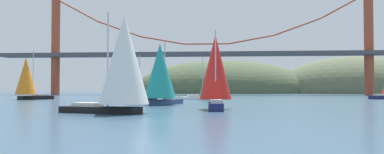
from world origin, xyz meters
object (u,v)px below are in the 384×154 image
(sailboat_orange_sail, at_px, (27,78))
(sailboat_teal_sail, at_px, (161,73))
(sailboat_green_sail, at_px, (209,80))
(sailboat_white_mainsail, at_px, (123,62))
(sailboat_navy_sail, at_px, (134,78))
(sailboat_red_spinnaker, at_px, (215,69))

(sailboat_orange_sail, xyz_separation_m, sailboat_teal_sail, (29.92, -19.94, 0.06))
(sailboat_orange_sail, bearing_deg, sailboat_green_sail, 6.12)
(sailboat_teal_sail, xyz_separation_m, sailboat_white_mainsail, (-0.70, -17.21, 0.43))
(sailboat_orange_sail, height_order, sailboat_teal_sail, sailboat_orange_sail)
(sailboat_green_sail, distance_m, sailboat_navy_sail, 14.88)
(sailboat_teal_sail, relative_size, sailboat_navy_sail, 1.06)
(sailboat_red_spinnaker, bearing_deg, sailboat_orange_sail, 141.93)
(sailboat_red_spinnaker, distance_m, sailboat_white_mainsail, 11.40)
(sailboat_orange_sail, height_order, sailboat_navy_sail, sailboat_orange_sail)
(sailboat_teal_sail, bearing_deg, sailboat_white_mainsail, -92.32)
(sailboat_orange_sail, distance_m, sailboat_navy_sail, 21.89)
(sailboat_green_sail, height_order, sailboat_teal_sail, sailboat_teal_sail)
(sailboat_green_sail, height_order, sailboat_red_spinnaker, sailboat_red_spinnaker)
(sailboat_red_spinnaker, height_order, sailboat_white_mainsail, sailboat_white_mainsail)
(sailboat_white_mainsail, bearing_deg, sailboat_navy_sail, 101.69)
(sailboat_red_spinnaker, bearing_deg, sailboat_teal_sail, 129.06)
(sailboat_orange_sail, relative_size, sailboat_white_mainsail, 1.02)
(sailboat_green_sail, bearing_deg, sailboat_navy_sail, -159.06)
(sailboat_orange_sail, distance_m, sailboat_green_sail, 35.95)
(sailboat_orange_sail, relative_size, sailboat_navy_sail, 1.14)
(sailboat_navy_sail, bearing_deg, sailboat_red_spinnaker, -60.52)
(sailboat_teal_sail, height_order, sailboat_navy_sail, sailboat_teal_sail)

